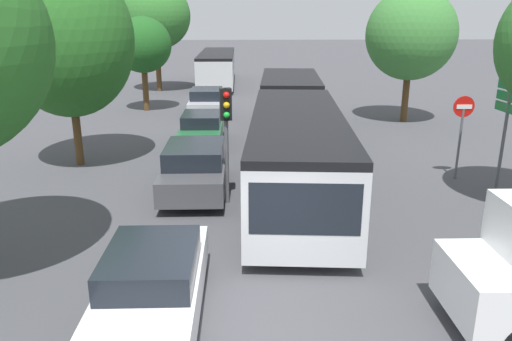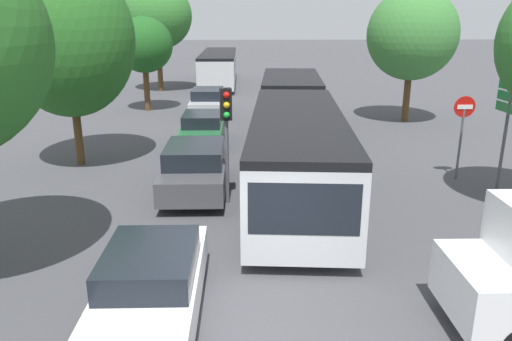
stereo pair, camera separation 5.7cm
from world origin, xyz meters
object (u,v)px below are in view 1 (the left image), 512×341
traffic_light (226,120)px  tree_left_distant (157,17)px  queued_car_green (202,129)px  queued_car_graphite (195,168)px  queued_car_white (153,282)px  tree_left_mid (67,43)px  tree_left_far (141,47)px  queued_car_silver (207,102)px  direction_sign_post (508,110)px  tree_right_mid (411,35)px  no_entry_sign (462,124)px  articulated_bus (293,124)px  city_bus_rear (217,66)px

traffic_light → tree_left_distant: 23.25m
queued_car_green → tree_left_distant: 16.77m
queued_car_graphite → queued_car_white: bearing=178.5°
tree_left_mid → tree_left_distant: (0.36, 18.35, 0.68)m
traffic_light → tree_left_far: 15.77m
queued_car_silver → direction_sign_post: size_ratio=1.18×
direction_sign_post → tree_left_far: bearing=-48.2°
direction_sign_post → tree_right_mid: tree_right_mid is taller
traffic_light → tree_left_mid: 7.20m
no_entry_sign → tree_right_mid: (1.25, 9.39, 2.49)m
no_entry_sign → tree_left_distant: size_ratio=0.37×
direction_sign_post → tree_left_distant: size_ratio=0.48×
traffic_light → tree_left_far: (-4.98, 14.92, 1.10)m
articulated_bus → tree_left_mid: bearing=-85.8°
queued_car_silver → tree_right_mid: 11.10m
traffic_light → tree_left_mid: size_ratio=0.47×
queued_car_white → no_entry_sign: (8.97, 7.78, 1.16)m
queued_car_green → no_entry_sign: (8.91, -4.84, 1.17)m
articulated_bus → queued_car_white: size_ratio=4.32×
articulated_bus → queued_car_green: size_ratio=4.39×
articulated_bus → city_bus_rear: articulated_bus is taller
articulated_bus → tree_right_mid: 10.24m
tree_left_far → tree_left_distant: tree_left_distant is taller
queued_car_graphite → tree_left_far: bearing=16.4°
city_bus_rear → tree_left_distant: (-4.01, -3.35, 3.66)m
no_entry_sign → tree_left_distant: 24.47m
tree_left_distant → tree_right_mid: tree_left_distant is taller
direction_sign_post → tree_left_mid: bearing=-15.3°
queued_car_graphite → tree_left_mid: 6.61m
queued_car_graphite → tree_right_mid: size_ratio=0.68×
no_entry_sign → tree_left_mid: tree_left_mid is taller
queued_car_white → queued_car_graphite: (0.23, 6.80, 0.07)m
articulated_bus → queued_car_white: (-3.63, -9.88, -0.78)m
city_bus_rear → no_entry_sign: bearing=-159.1°
queued_car_white → tree_left_mid: tree_left_mid is taller
direction_sign_post → tree_right_mid: size_ratio=0.54×
queued_car_white → tree_left_distant: bearing=8.4°
queued_car_white → direction_sign_post: direction_sign_post is taller
tree_left_distant → no_entry_sign: bearing=-57.8°
tree_left_far → tree_left_distant: bearing=91.7°
articulated_bus → traffic_light: bearing=-25.5°
tree_left_far → queued_car_graphite: bearing=-74.1°
tree_right_mid → tree_left_distant: bearing=141.8°
queued_car_silver → tree_right_mid: size_ratio=0.64×
tree_left_far → tree_right_mid: 14.42m
city_bus_rear → queued_car_white: city_bus_rear is taller
queued_car_white → tree_right_mid: 20.31m
queued_car_green → direction_sign_post: 11.60m
direction_sign_post → city_bus_rear: bearing=-70.8°
queued_car_white → queued_car_silver: size_ratio=0.96×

